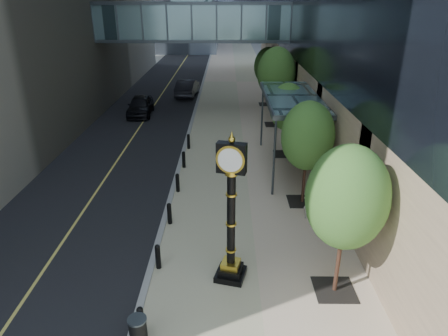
{
  "coord_description": "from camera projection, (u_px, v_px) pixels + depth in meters",
  "views": [
    {
      "loc": [
        -0.16,
        -8.08,
        9.43
      ],
      "look_at": [
        -0.26,
        6.89,
        2.99
      ],
      "focal_mm": 32.0,
      "sensor_mm": 36.0,
      "label": 1
    }
  ],
  "objects": [
    {
      "name": "street_trees",
      "position": [
        287.0,
        97.0,
        24.91
      ],
      "size": [
        2.92,
        28.58,
        6.0
      ],
      "color": "black",
      "rests_on": "sidewalk"
    },
    {
      "name": "car_near",
      "position": [
        140.0,
        105.0,
        34.27
      ],
      "size": [
        2.14,
        4.86,
        1.63
      ],
      "primitive_type": "imported",
      "rotation": [
        0.0,
        0.0,
        0.05
      ],
      "color": "black",
      "rests_on": "road"
    },
    {
      "name": "sidewalk",
      "position": [
        236.0,
        82.0,
        47.87
      ],
      "size": [
        8.0,
        180.0,
        0.06
      ],
      "primitive_type": "cube",
      "color": "#B1AB88",
      "rests_on": "ground"
    },
    {
      "name": "entrance_canopy",
      "position": [
        292.0,
        98.0,
        22.33
      ],
      "size": [
        3.0,
        8.0,
        4.38
      ],
      "color": "#383F44",
      "rests_on": "ground"
    },
    {
      "name": "pedestrian",
      "position": [
        310.0,
        203.0,
        18.05
      ],
      "size": [
        0.61,
        0.44,
        1.56
      ],
      "primitive_type": "imported",
      "rotation": [
        0.0,
        0.0,
        3.01
      ],
      "color": "beige",
      "rests_on": "sidewalk"
    },
    {
      "name": "road",
      "position": [
        170.0,
        82.0,
        47.93
      ],
      "size": [
        8.0,
        180.0,
        0.02
      ],
      "primitive_type": "cube",
      "color": "black",
      "rests_on": "ground"
    },
    {
      "name": "car_far",
      "position": [
        187.0,
        88.0,
        40.89
      ],
      "size": [
        2.19,
        5.24,
        1.69
      ],
      "primitive_type": "imported",
      "rotation": [
        0.0,
        0.0,
        3.06
      ],
      "color": "black",
      "rests_on": "road"
    },
    {
      "name": "trash_bin",
      "position": [
        138.0,
        332.0,
        11.52
      ],
      "size": [
        0.67,
        0.67,
        0.9
      ],
      "primitive_type": "cylinder",
      "rotation": [
        0.0,
        0.0,
        0.37
      ],
      "color": "black",
      "rests_on": "sidewalk"
    },
    {
      "name": "bollard_row",
      "position": [
        174.0,
        198.0,
        19.23
      ],
      "size": [
        0.2,
        16.2,
        0.9
      ],
      "color": "black",
      "rests_on": "sidewalk"
    },
    {
      "name": "curb",
      "position": [
        203.0,
        82.0,
        47.9
      ],
      "size": [
        0.25,
        180.0,
        0.07
      ],
      "primitive_type": "cube",
      "color": "gray",
      "rests_on": "ground"
    },
    {
      "name": "skywalk",
      "position": [
        194.0,
        19.0,
        33.84
      ],
      "size": [
        17.0,
        4.2,
        5.8
      ],
      "color": "#43666C",
      "rests_on": "ground"
    },
    {
      "name": "street_clock",
      "position": [
        231.0,
        221.0,
        13.59
      ],
      "size": [
        1.24,
        1.24,
        5.39
      ],
      "rotation": [
        0.0,
        0.0,
        -0.26
      ],
      "color": "black",
      "rests_on": "sidewalk"
    }
  ]
}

